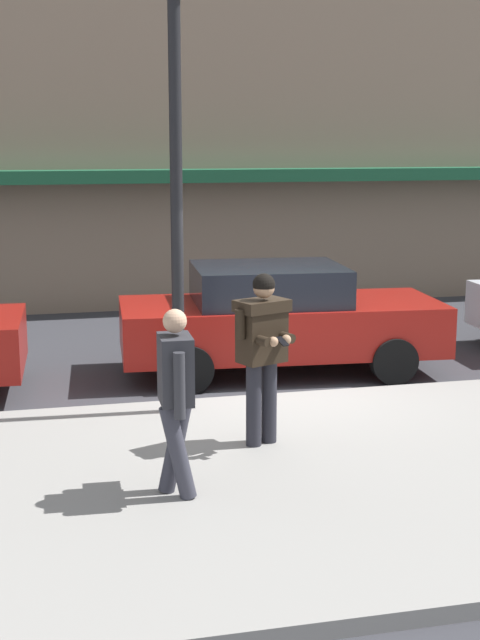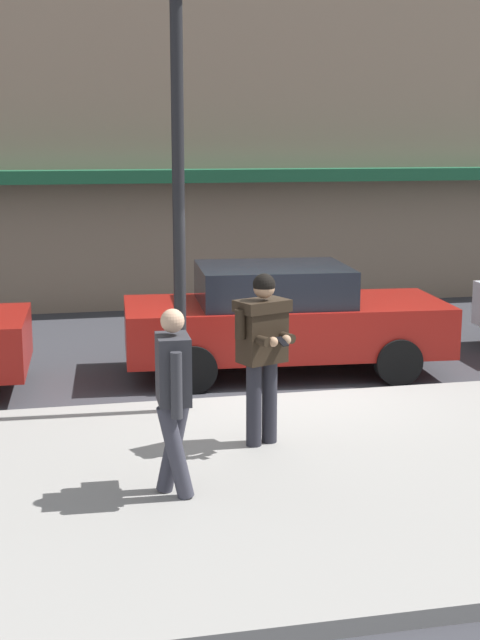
{
  "view_description": "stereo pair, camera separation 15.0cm",
  "coord_description": "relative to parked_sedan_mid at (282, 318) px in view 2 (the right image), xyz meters",
  "views": [
    {
      "loc": [
        -2.96,
        -10.59,
        3.26
      ],
      "look_at": [
        -0.94,
        -2.08,
        1.49
      ],
      "focal_mm": 50.0,
      "sensor_mm": 36.0,
      "label": 1
    },
    {
      "loc": [
        -2.81,
        -10.62,
        3.26
      ],
      "look_at": [
        -0.94,
        -2.08,
        1.49
      ],
      "focal_mm": 50.0,
      "sensor_mm": 36.0,
      "label": 2
    }
  ],
  "objects": [
    {
      "name": "ground_plane",
      "position": [
        -0.41,
        -1.3,
        -0.79
      ],
      "size": [
        80.0,
        80.0,
        0.0
      ],
      "primitive_type": "plane",
      "color": "#333338"
    },
    {
      "name": "sidewalk",
      "position": [
        0.59,
        -4.15,
        -0.72
      ],
      "size": [
        32.0,
        5.3,
        0.14
      ],
      "primitive_type": "cube",
      "color": "gray",
      "rests_on": "ground"
    },
    {
      "name": "curb_paint_line",
      "position": [
        0.59,
        -1.25,
        -0.79
      ],
      "size": [
        28.0,
        0.12,
        0.01
      ],
      "primitive_type": "cube",
      "color": "silver",
      "rests_on": "ground"
    },
    {
      "name": "parked_sedan_mid",
      "position": [
        0.0,
        0.0,
        0.0
      ],
      "size": [
        4.62,
        2.18,
        1.54
      ],
      "color": "maroon",
      "rests_on": "ground"
    },
    {
      "name": "man_texting_on_phone",
      "position": [
        -1.1,
        -3.3,
        0.46
      ],
      "size": [
        0.61,
        0.65,
        1.81
      ],
      "color": "#23232B",
      "rests_on": "sidewalk"
    },
    {
      "name": "pedestrian_with_bag",
      "position": [
        -2.18,
        -4.43,
        0.32
      ],
      "size": [
        0.34,
        0.72,
        1.7
      ],
      "color": "#33333D",
      "rests_on": "sidewalk"
    },
    {
      "name": "street_lamp_post",
      "position": [
        -1.75,
        -1.95,
        2.35
      ],
      "size": [
        0.36,
        0.36,
        4.88
      ],
      "color": "black",
      "rests_on": "sidewalk"
    }
  ]
}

